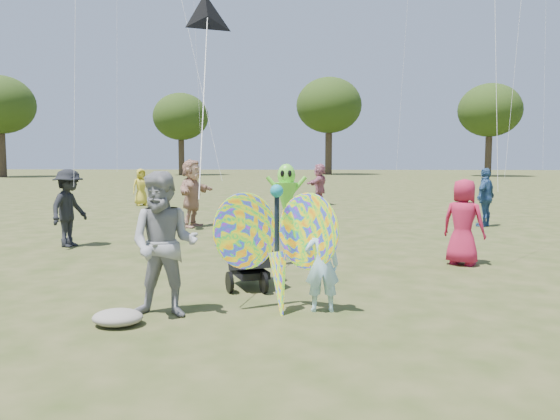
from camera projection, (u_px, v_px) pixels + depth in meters
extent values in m
plane|color=#51592B|center=(289.00, 309.00, 6.81)|extent=(160.00, 160.00, 0.00)
imported|color=#A5D9E9|center=(322.00, 265.00, 6.66)|extent=(0.45, 0.31, 1.16)
imported|color=gray|center=(164.00, 245.00, 6.42)|extent=(0.86, 0.68, 1.73)
ellipsoid|color=gray|center=(118.00, 317.00, 6.14)|extent=(0.57, 0.47, 0.18)
imported|color=#AD1B3C|center=(463.00, 222.00, 9.56)|extent=(0.89, 0.82, 1.52)
imported|color=black|center=(69.00, 208.00, 11.52)|extent=(0.80, 1.16, 1.65)
imported|color=#305585|center=(485.00, 197.00, 14.94)|extent=(0.91, 0.97, 1.61)
imported|color=tan|center=(192.00, 193.00, 14.82)|extent=(0.91, 1.79, 1.85)
imported|color=gold|center=(141.00, 187.00, 21.50)|extent=(0.85, 0.79, 1.46)
imported|color=#AD6378|center=(319.00, 184.00, 21.59)|extent=(1.06, 1.60, 1.66)
cube|color=black|center=(249.00, 250.00, 7.92)|extent=(0.77, 0.97, 0.71)
cube|color=black|center=(250.00, 272.00, 7.95)|extent=(0.65, 0.79, 0.10)
ellipsoid|color=black|center=(251.00, 225.00, 8.13)|extent=(0.51, 0.45, 0.33)
cylinder|color=black|center=(230.00, 282.00, 7.62)|extent=(0.17, 0.29, 0.30)
cylinder|color=black|center=(264.00, 283.00, 7.59)|extent=(0.17, 0.29, 0.30)
cylinder|color=black|center=(253.00, 273.00, 8.41)|extent=(0.13, 0.22, 0.22)
cylinder|color=black|center=(245.00, 225.00, 7.40)|extent=(0.41, 0.20, 0.03)
cube|color=olive|center=(249.00, 222.00, 7.83)|extent=(0.42, 0.39, 0.26)
ellipsoid|color=orange|center=(246.00, 231.00, 6.68)|extent=(0.98, 0.71, 1.24)
ellipsoid|color=orange|center=(308.00, 232.00, 6.64)|extent=(0.98, 0.71, 1.24)
cylinder|color=black|center=(277.00, 236.00, 6.69)|extent=(0.06, 0.06, 1.00)
cone|color=orange|center=(280.00, 290.00, 6.58)|extent=(0.36, 0.49, 0.93)
sphere|color=teal|center=(277.00, 191.00, 6.61)|extent=(0.16, 0.16, 0.16)
cone|color=black|center=(207.00, 17.00, 8.45)|extent=(0.89, 0.62, 0.81)
cylinder|color=silver|center=(204.00, 96.00, 7.45)|extent=(0.32, 2.27, 2.68)
cone|color=#69E636|center=(286.00, 201.00, 13.55)|extent=(0.56, 0.56, 0.95)
ellipsoid|color=#69E636|center=(286.00, 175.00, 13.49)|extent=(0.44, 0.39, 0.57)
ellipsoid|color=black|center=(282.00, 174.00, 13.31)|extent=(0.10, 0.05, 0.17)
ellipsoid|color=black|center=(290.00, 174.00, 13.30)|extent=(0.10, 0.05, 0.17)
cylinder|color=#69E636|center=(274.00, 185.00, 13.53)|extent=(0.43, 0.10, 0.49)
cylinder|color=#69E636|center=(298.00, 185.00, 13.50)|extent=(0.43, 0.10, 0.49)
cylinder|color=silver|center=(298.00, 227.00, 13.39)|extent=(0.61, 0.41, 0.41)
cylinder|color=silver|center=(183.00, 4.00, 15.11)|extent=(2.71, 3.49, 9.65)
cylinder|color=#3A2D21|center=(2.00, 156.00, 53.14)|extent=(0.70, 0.70, 4.20)
ellipsoid|color=#2B4214|center=(0.00, 105.00, 52.67)|extent=(6.60, 6.60, 5.61)
cylinder|color=#3A2D21|center=(181.00, 158.00, 59.14)|extent=(0.63, 0.63, 3.78)
ellipsoid|color=#2B4214|center=(181.00, 117.00, 58.72)|extent=(5.94, 5.94, 5.05)
cylinder|color=#3A2D21|center=(329.00, 154.00, 61.11)|extent=(0.77, 0.77, 4.62)
ellipsoid|color=#2B4214|center=(329.00, 105.00, 60.60)|extent=(7.26, 7.26, 6.17)
cylinder|color=#3A2D21|center=(488.00, 157.00, 55.21)|extent=(0.66, 0.67, 3.99)
ellipsoid|color=#2B4214|center=(490.00, 110.00, 54.76)|extent=(6.27, 6.27, 5.33)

